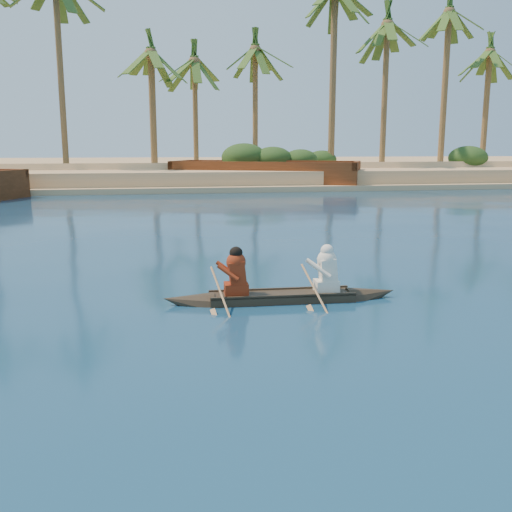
{
  "coord_description": "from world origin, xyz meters",
  "views": [
    {
      "loc": [
        -6.77,
        -14.62,
        3.02
      ],
      "look_at": [
        -4.65,
        -2.59,
        0.65
      ],
      "focal_mm": 40.0,
      "sensor_mm": 36.0,
      "label": 1
    }
  ],
  "objects": [
    {
      "name": "canoe",
      "position": [
        -4.39,
        -4.0,
        0.25
      ],
      "size": [
        4.66,
        0.77,
        1.28
      ],
      "rotation": [
        0.0,
        0.0,
        -0.03
      ],
      "color": "#31281A",
      "rests_on": "ground"
    },
    {
      "name": "barge_mid",
      "position": [
        1.24,
        26.86,
        0.79
      ],
      "size": [
        14.18,
        9.46,
        2.25
      ],
      "rotation": [
        0.0,
        0.0,
        -0.41
      ],
      "color": "brown",
      "rests_on": "ground"
    },
    {
      "name": "sandy_embankment",
      "position": [
        0.0,
        46.89,
        0.53
      ],
      "size": [
        150.0,
        51.0,
        1.5
      ],
      "color": "#DCAE7C",
      "rests_on": "ground"
    },
    {
      "name": "palm_grove",
      "position": [
        0.0,
        35.0,
        8.0
      ],
      "size": [
        110.0,
        14.0,
        16.0
      ],
      "primitive_type": null,
      "color": "#2D511C",
      "rests_on": "ground"
    },
    {
      "name": "ground",
      "position": [
        0.0,
        0.0,
        0.0
      ],
      "size": [
        160.0,
        160.0,
        0.0
      ],
      "primitive_type": "plane",
      "color": "#0B234A",
      "rests_on": "ground"
    },
    {
      "name": "shrub_cluster",
      "position": [
        0.0,
        31.5,
        1.2
      ],
      "size": [
        100.0,
        6.0,
        2.4
      ],
      "primitive_type": null,
      "color": "#1E3E16",
      "rests_on": "ground"
    }
  ]
}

